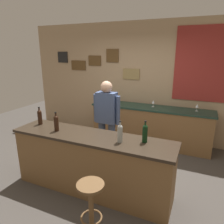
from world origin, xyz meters
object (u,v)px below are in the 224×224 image
(bar_stool, at_px, (91,200))
(wine_bottle_a, at_px, (40,117))
(wine_bottle_c, at_px, (120,133))
(wine_glass_b, at_px, (197,106))
(bartender, at_px, (107,118))
(wine_bottle_b, at_px, (56,123))
(wine_bottle_d, at_px, (145,133))
(coffee_mug, at_px, (111,100))
(wine_glass_a, at_px, (153,102))

(bar_stool, xyz_separation_m, wine_bottle_a, (-1.43, 0.82, 0.60))
(wine_bottle_c, relative_size, wine_glass_b, 1.97)
(bartender, xyz_separation_m, wine_glass_b, (1.48, 1.32, 0.07))
(wine_bottle_b, height_order, wine_bottle_d, same)
(bartender, relative_size, wine_glass_b, 10.45)
(bartender, xyz_separation_m, wine_bottle_b, (-0.47, -0.84, 0.12))
(wine_glass_b, bearing_deg, wine_bottle_c, -112.53)
(coffee_mug, bearing_deg, wine_glass_a, -1.06)
(wine_bottle_c, distance_m, wine_glass_a, 2.14)
(wine_bottle_a, bearing_deg, wine_glass_b, 40.12)
(wine_bottle_a, relative_size, wine_glass_b, 1.97)
(wine_bottle_a, distance_m, wine_bottle_c, 1.52)
(bar_stool, height_order, wine_bottle_d, wine_bottle_d)
(wine_bottle_a, xyz_separation_m, wine_glass_a, (1.48, 2.01, -0.05))
(wine_bottle_c, bearing_deg, wine_bottle_b, -179.59)
(wine_bottle_d, bearing_deg, bar_stool, -115.08)
(bar_stool, height_order, wine_bottle_c, wine_bottle_c)
(bar_stool, xyz_separation_m, wine_bottle_b, (-0.98, 0.68, 0.60))
(wine_bottle_c, bearing_deg, wine_bottle_a, 175.15)
(wine_glass_b, distance_m, coffee_mug, 1.99)
(wine_bottle_a, bearing_deg, wine_bottle_d, 0.32)
(wine_glass_a, relative_size, wine_glass_b, 1.00)
(wine_bottle_a, relative_size, wine_bottle_c, 1.00)
(bartender, bearing_deg, wine_glass_b, 41.71)
(wine_bottle_a, bearing_deg, wine_bottle_b, -16.72)
(wine_bottle_c, xyz_separation_m, coffee_mug, (-1.10, 2.16, -0.11))
(wine_bottle_c, height_order, coffee_mug, wine_bottle_c)
(wine_bottle_a, distance_m, coffee_mug, 2.07)
(wine_bottle_b, distance_m, wine_glass_b, 2.91)
(coffee_mug, bearing_deg, wine_bottle_c, -63.02)
(wine_glass_a, xyz_separation_m, coffee_mug, (-1.06, 0.02, -0.06))
(wine_bottle_c, height_order, wine_glass_b, wine_bottle_c)
(bar_stool, height_order, coffee_mug, coffee_mug)
(wine_bottle_a, distance_m, wine_bottle_d, 1.82)
(bartender, distance_m, wine_bottle_a, 1.16)
(wine_bottle_a, bearing_deg, wine_glass_a, 53.69)
(bar_stool, relative_size, wine_glass_a, 4.39)
(wine_bottle_d, distance_m, wine_glass_a, 2.03)
(wine_bottle_d, height_order, coffee_mug, wine_bottle_d)
(bartender, bearing_deg, wine_glass_a, 66.94)
(wine_bottle_d, bearing_deg, wine_bottle_b, -173.91)
(bartender, distance_m, wine_bottle_b, 0.97)
(wine_glass_b, bearing_deg, wine_bottle_b, -132.09)
(wine_bottle_a, bearing_deg, bar_stool, -29.82)
(wine_bottle_c, bearing_deg, coffee_mug, 116.98)
(bartender, relative_size, wine_bottle_a, 5.29)
(wine_bottle_a, xyz_separation_m, wine_glass_b, (2.40, 2.03, -0.05))
(bar_stool, bearing_deg, wine_glass_b, 71.12)
(wine_bottle_b, relative_size, wine_bottle_c, 1.00)
(wine_glass_a, height_order, coffee_mug, wine_glass_a)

